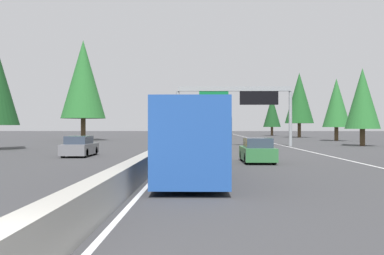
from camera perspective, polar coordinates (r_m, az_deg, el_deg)
The scene contains 18 objects.
ground_plane at distance 64.69m, azimuth -0.88°, elevation -1.79°, with size 320.00×320.00×0.00m, color #38383A.
median_barrier at distance 84.67m, azimuth -0.63°, elevation -1.04°, with size 180.00×0.56×0.90m, color #9E9B93.
shoulder_stripe_right at distance 75.23m, azimuth 8.18°, elevation -1.53°, with size 160.00×0.16×0.01m, color silver.
shoulder_stripe_median at distance 74.67m, azimuth -0.43°, elevation -1.54°, with size 160.00×0.16×0.01m, color silver.
sign_gantry_overhead at distance 49.97m, azimuth 5.49°, elevation 3.61°, with size 0.50×12.68×6.53m.
bus_near_right at distance 19.27m, azimuth 0.10°, elevation -1.16°, with size 11.50×2.55×3.10m.
sedan_far_center at distance 27.50m, azimuth 8.20°, elevation -2.94°, with size 4.40×1.80×1.47m.
minivan_far_left at distance 44.75m, azimuth 0.55°, elevation -1.42°, with size 5.00×1.95×1.69m.
sedan_distant_b at distance 131.42m, azimuth 0.78°, elevation -0.53°, with size 4.40×1.80×1.47m.
pickup_mid_right at distance 115.14m, azimuth 0.95°, elevation -0.51°, with size 5.60×2.00×1.86m.
box_truck_mid_left at distance 88.23m, azimuth 0.84°, elevation -0.24°, with size 8.50×2.40×2.95m.
sedan_mid_center at distance 115.45m, azimuth 4.43°, elevation -0.62°, with size 4.40×1.80×1.47m.
oncoming_near at distance 33.74m, azimuth -13.92°, elevation -2.38°, with size 4.40×1.80×1.47m.
conifer_right_near at distance 53.87m, azimuth 20.60°, elevation 3.41°, with size 3.81×3.81×8.66m.
conifer_right_mid at distance 72.27m, azimuth 17.66°, elevation 2.95°, with size 4.16×4.16×9.45m.
conifer_right_far at distance 92.74m, azimuth 13.31°, elevation 3.62°, with size 5.67×5.67×12.88m.
conifer_right_distant at distance 110.11m, azimuth 10.00°, elevation 1.97°, with size 4.16×4.16×9.45m.
conifer_left_mid at distance 73.08m, azimuth -13.49°, elevation 5.89°, with size 6.88×6.88×15.65m.
Camera 1 is at (-4.62, -2.15, 2.14)m, focal length 42.51 mm.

